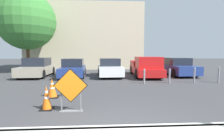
% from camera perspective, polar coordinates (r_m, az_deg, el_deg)
% --- Properties ---
extents(ground_plane, '(96.00, 96.00, 0.00)m').
position_cam_1_polar(ground_plane, '(14.09, -1.72, -2.13)').
color(ground_plane, '#3D3D3F').
extents(curb_lip, '(22.11, 0.20, 0.14)m').
position_cam_1_polar(curb_lip, '(4.37, 2.73, -18.71)').
color(curb_lip, beige).
rests_on(curb_lip, ground_plane).
extents(road_closed_sign, '(1.08, 0.20, 1.39)m').
position_cam_1_polar(road_closed_sign, '(5.70, -13.35, -6.10)').
color(road_closed_sign, black).
rests_on(road_closed_sign, ground_plane).
extents(traffic_cone_nearest, '(0.41, 0.41, 0.82)m').
position_cam_1_polar(traffic_cone_nearest, '(6.23, -20.61, -8.46)').
color(traffic_cone_nearest, black).
rests_on(traffic_cone_nearest, ground_plane).
extents(traffic_cone_second, '(0.54, 0.54, 0.80)m').
position_cam_1_polar(traffic_cone_second, '(7.86, -18.98, -5.63)').
color(traffic_cone_second, black).
rests_on(traffic_cone_second, ground_plane).
extents(parked_car_nearest, '(1.97, 4.46, 1.51)m').
position_cam_1_polar(parked_car_nearest, '(15.32, -23.19, 0.64)').
color(parked_car_nearest, '#A39984').
rests_on(parked_car_nearest, ground_plane).
extents(parked_car_second, '(1.98, 4.59, 1.45)m').
position_cam_1_polar(parked_car_second, '(14.36, -12.51, 0.52)').
color(parked_car_second, navy).
rests_on(parked_car_second, ground_plane).
extents(parked_car_third, '(1.96, 4.26, 1.46)m').
position_cam_1_polar(parked_car_third, '(14.13, -0.80, 0.66)').
color(parked_car_third, white).
rests_on(parked_car_third, ground_plane).
extents(pickup_truck, '(2.21, 5.50, 1.60)m').
position_cam_1_polar(pickup_truck, '(14.27, 10.95, 0.77)').
color(pickup_truck, red).
rests_on(pickup_truck, ground_plane).
extents(parked_car_fourth, '(1.94, 4.60, 1.48)m').
position_cam_1_polar(parked_car_fourth, '(15.93, 20.56, 0.89)').
color(parked_car_fourth, navy).
rests_on(parked_car_fourth, ground_plane).
extents(bollard_nearest, '(0.12, 0.12, 0.91)m').
position_cam_1_polar(bollard_nearest, '(10.96, 10.48, -1.85)').
color(bollard_nearest, gray).
rests_on(bollard_nearest, ground_plane).
extents(bollard_second, '(0.12, 0.12, 0.92)m').
position_cam_1_polar(bollard_second, '(11.45, 18.26, -1.72)').
color(bollard_second, gray).
rests_on(bollard_second, ground_plane).
extents(bollard_third, '(0.12, 0.12, 0.98)m').
position_cam_1_polar(bollard_third, '(12.13, 25.29, -1.42)').
color(bollard_third, gray).
rests_on(bollard_third, ground_plane).
extents(bollard_fourth, '(0.12, 0.12, 1.03)m').
position_cam_1_polar(bollard_fourth, '(12.97, 31.48, -1.18)').
color(bollard_fourth, gray).
rests_on(bollard_fourth, ground_plane).
extents(building_facade_backdrop, '(13.80, 5.00, 7.72)m').
position_cam_1_polar(building_facade_backdrop, '(22.78, -8.56, 10.44)').
color(building_facade_backdrop, beige).
rests_on(building_facade_backdrop, ground_plane).
extents(street_tree_behind_lot, '(5.40, 5.40, 7.61)m').
position_cam_1_polar(street_tree_behind_lot, '(18.83, -26.13, 14.21)').
color(street_tree_behind_lot, '#513823').
rests_on(street_tree_behind_lot, ground_plane).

